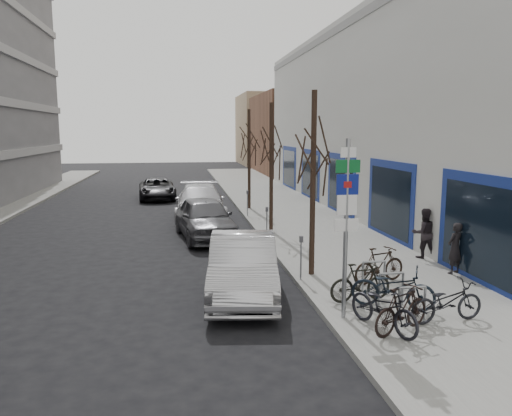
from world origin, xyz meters
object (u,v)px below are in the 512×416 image
object	(u,v)px
bike_mid_inner	(361,282)
pedestrian_far	(424,233)
bike_far_inner	(380,265)
parked_car_mid	(205,218)
bike_rack	(391,285)
pedestrian_near	(455,248)
tree_far	(249,136)
bike_near_left	(384,303)
lane_car	(157,189)
tree_near	(314,140)
parked_car_back	(200,203)
meter_front	(301,253)
bike_mid_curb	(393,284)
bike_near_right	(402,309)
parked_car_front	(243,266)
tree_mid	(271,137)
highway_sign_pole	(346,218)
bike_far_curb	(447,298)
meter_mid	(267,220)
meter_back	(247,200)

from	to	relation	value
bike_mid_inner	pedestrian_far	xyz separation A→B (m)	(3.63, 3.82, 0.35)
bike_far_inner	parked_car_mid	xyz separation A→B (m)	(-4.44, 7.33, 0.17)
bike_rack	pedestrian_near	distance (m)	3.78
tree_far	bike_near_left	world-z (taller)	tree_far
bike_near_left	lane_car	bearing A→B (deg)	81.12
tree_near	parked_car_back	distance (m)	11.23
bike_mid_inner	bike_far_inner	bearing A→B (deg)	-45.03
meter_front	parked_car_back	bearing A→B (deg)	102.19
tree_near	tree_far	distance (m)	13.00
tree_far	bike_mid_curb	bearing A→B (deg)	-85.91
tree_far	bike_near_right	size ratio (longest dim) A/B	3.24
tree_far	parked_car_front	distance (m)	14.72
tree_mid	bike_near_right	xyz separation A→B (m)	(0.72, -11.01, -3.44)
parked_car_front	pedestrian_near	xyz separation A→B (m)	(6.41, 0.57, 0.11)
parked_car_mid	highway_sign_pole	bearing A→B (deg)	-82.53
bike_near_left	pedestrian_near	xyz separation A→B (m)	(3.79, 3.70, 0.18)
bike_mid_inner	highway_sign_pole	bearing A→B (deg)	135.20
bike_far_curb	pedestrian_near	world-z (taller)	pedestrian_near
pedestrian_far	tree_far	bearing A→B (deg)	-65.29
tree_mid	meter_mid	distance (m)	3.55
parked_car_front	pedestrian_near	world-z (taller)	pedestrian_near
parked_car_back	tree_near	bearing A→B (deg)	-73.20
tree_near	bike_near_right	size ratio (longest dim) A/B	3.24
meter_front	pedestrian_far	size ratio (longest dim) A/B	0.75
meter_back	parked_car_back	size ratio (longest dim) A/B	0.22
bike_near_right	lane_car	distance (m)	23.77
bike_rack	highway_sign_pole	bearing A→B (deg)	-156.41
bike_near_left	parked_car_back	bearing A→B (deg)	79.64
meter_front	bike_far_inner	distance (m)	2.20
parked_car_back	bike_rack	bearing A→B (deg)	-71.53
bike_near_right	bike_near_left	bearing A→B (deg)	30.18
bike_far_inner	highway_sign_pole	bearing A→B (deg)	124.03
highway_sign_pole	meter_back	distance (m)	14.10
bike_near_left	lane_car	xyz separation A→B (m)	(-5.60, 22.83, -0.06)
bike_rack	parked_car_mid	xyz separation A→B (m)	(-4.00, 9.08, 0.18)
bike_far_inner	tree_far	bearing A→B (deg)	-11.54
tree_mid	bike_far_inner	distance (m)	8.54
bike_near_left	bike_mid_curb	bearing A→B (deg)	35.54
highway_sign_pole	pedestrian_far	distance (m)	6.68
lane_car	meter_mid	bearing A→B (deg)	-74.68
tree_far	tree_near	bearing A→B (deg)	-90.00
bike_far_inner	bike_near_right	bearing A→B (deg)	146.61
tree_near	parked_car_mid	size ratio (longest dim) A/B	1.11
pedestrian_far	bike_mid_curb	bearing A→B (deg)	60.29
tree_near	meter_mid	xyz separation A→B (m)	(-0.45, 5.00, -3.19)
tree_near	tree_far	bearing A→B (deg)	90.00
tree_far	parked_car_front	xyz separation A→B (m)	(-2.21, -14.18, -3.30)
tree_far	meter_mid	size ratio (longest dim) A/B	4.33
tree_far	highway_sign_pole	bearing A→B (deg)	-90.69
meter_front	tree_near	bearing A→B (deg)	48.01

